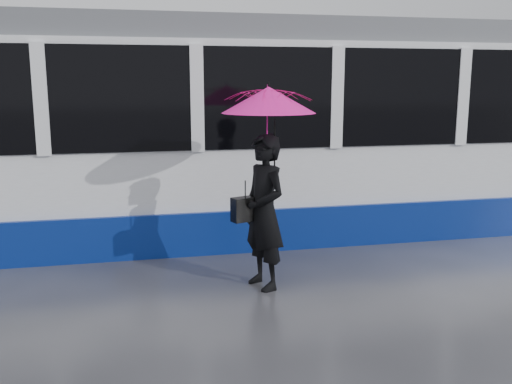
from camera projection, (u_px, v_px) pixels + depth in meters
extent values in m
plane|color=#2C2C31|center=(145.00, 291.00, 6.72)|extent=(90.00, 90.00, 0.00)
cube|color=#3F3D38|center=(141.00, 248.00, 8.42)|extent=(34.00, 0.07, 0.02)
cube|color=#3F3D38|center=(139.00, 225.00, 9.80)|extent=(34.00, 0.07, 0.02)
cube|color=white|center=(90.00, 142.00, 8.68)|extent=(24.00, 2.40, 2.95)
cube|color=navy|center=(95.00, 219.00, 8.91)|extent=(24.00, 2.56, 0.62)
cube|color=black|center=(88.00, 97.00, 8.55)|extent=(23.00, 2.48, 1.40)
cube|color=#5A5C62|center=(84.00, 30.00, 8.37)|extent=(23.60, 2.20, 0.35)
imported|color=black|center=(264.00, 212.00, 6.70)|extent=(0.64, 0.78, 1.84)
imported|color=#E2134D|center=(268.00, 125.00, 6.52)|extent=(1.29, 1.30, 0.92)
cone|color=#E2134D|center=(269.00, 100.00, 6.46)|extent=(1.38, 1.38, 0.30)
cylinder|color=black|center=(269.00, 84.00, 6.43)|extent=(0.01, 0.01, 0.07)
cylinder|color=black|center=(275.00, 155.00, 6.62)|extent=(0.02, 0.02, 0.80)
cube|color=black|center=(245.00, 209.00, 6.66)|extent=(0.36, 0.25, 0.28)
cylinder|color=black|center=(245.00, 190.00, 6.62)|extent=(0.01, 0.01, 0.18)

